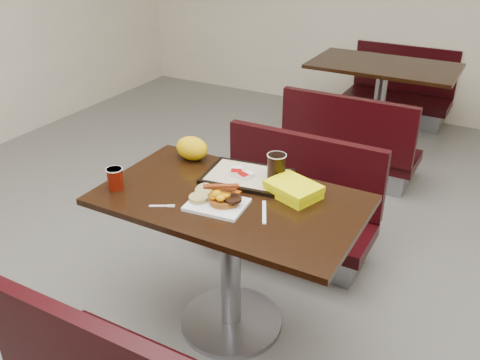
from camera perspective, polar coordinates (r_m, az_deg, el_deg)
The scene contains 24 objects.
floor at distance 2.83m, azimuth -0.95°, elevation -15.25°, with size 6.00×7.00×0.01m, color slate.
table_near at distance 2.59m, azimuth -1.01°, elevation -9.14°, with size 1.20×0.70×0.75m, color black, non-canonical shape.
bench_near_n at distance 3.12m, azimuth 5.38°, elevation -2.60°, with size 1.00×0.46×0.72m, color black, non-canonical shape.
table_far at distance 4.78m, azimuth 14.80°, elevation 7.68°, with size 1.20×0.70×0.75m, color black, non-canonical shape.
bench_far_s at distance 4.15m, azimuth 12.18°, elevation 4.74°, with size 1.00×0.46×0.72m, color black, non-canonical shape.
bench_far_n at distance 5.43m, azimuth 16.79°, elevation 9.62°, with size 1.00×0.46×0.72m, color black, non-canonical shape.
platter at distance 2.31m, azimuth -2.52°, elevation -2.68°, with size 0.25×0.20×0.01m, color white.
pancake_stack at distance 2.30m, azimuth -1.75°, elevation -2.21°, with size 0.12×0.12×0.03m, color #A84F1C.
sausage_patty at distance 2.27m, azimuth -0.79°, elevation -2.06°, with size 0.08×0.08×0.01m, color black.
scrambled_eggs at distance 2.27m, azimuth -2.57°, elevation -1.61°, with size 0.09×0.08×0.05m, color #FFC405.
bacon_strips at distance 2.27m, azimuth -2.21°, elevation -0.78°, with size 0.14×0.06×0.01m, color #420A04, non-canonical shape.
muffin_bottom at distance 2.33m, azimuth -4.51°, elevation -1.97°, with size 0.09×0.09×0.02m, color tan.
muffin_top at distance 2.37m, azimuth -3.93°, elevation -1.15°, with size 0.08×0.08×0.02m, color tan.
coffee_cup_near at distance 2.50m, azimuth -13.37°, elevation 0.13°, with size 0.07×0.07×0.10m, color #901105.
fork at distance 2.34m, azimuth -8.83°, elevation -2.79°, with size 0.11×0.02×0.00m, color white, non-canonical shape.
knife at distance 2.27m, azimuth 2.64°, elevation -3.49°, with size 0.19×0.02×0.00m, color white.
condiment_syrup at distance 2.42m, azimuth -0.32°, elevation -1.32°, with size 0.04×0.03×0.01m, color #B03C07.
condiment_ketchup at distance 2.37m, azimuth -2.19°, elevation -1.92°, with size 0.04×0.03×0.01m, color #8C0504.
tray at distance 2.54m, azimuth 0.77°, elevation 0.39°, with size 0.40×0.29×0.02m, color black.
hashbrown_sleeve_left at distance 2.55m, azimuth -0.35°, elevation 0.97°, with size 0.06×0.08×0.02m, color silver.
hashbrown_sleeve_right at distance 2.51m, azimuth 0.62°, elevation 0.52°, with size 0.05×0.07×0.02m, color silver.
coffee_cup_far at distance 2.49m, azimuth 3.97°, elevation 1.50°, with size 0.09×0.09×0.12m, color black.
clamshell at distance 2.39m, azimuth 5.82°, elevation -1.04°, with size 0.23×0.17×0.06m, color #F6F104.
paper_bag at distance 2.73m, azimuth -5.22°, elevation 3.45°, with size 0.18×0.13×0.12m, color #D2BC07.
Camera 1 is at (1.04, -1.80, 1.92)m, focal length 39.39 mm.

